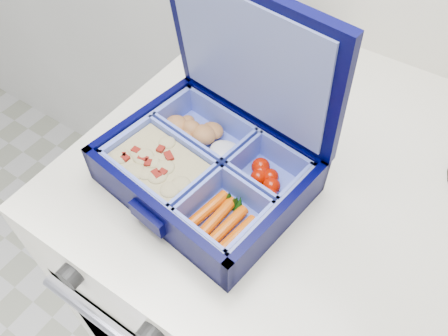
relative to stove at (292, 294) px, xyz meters
The scene contains 4 objects.
stove is the anchor object (origin of this frame).
bento_box 0.56m from the stove, 130.98° to the right, with size 0.25×0.20×0.06m, color #00002F, non-canonical shape.
burner_grate_rear 0.59m from the stove, 135.43° to the left, with size 0.18×0.18×0.02m, color black.
fork 0.51m from the stove, 162.71° to the right, with size 0.02×0.17×0.01m, color silver, non-canonical shape.
Camera 1 is at (0.30, 1.22, 1.48)m, focal length 35.00 mm.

